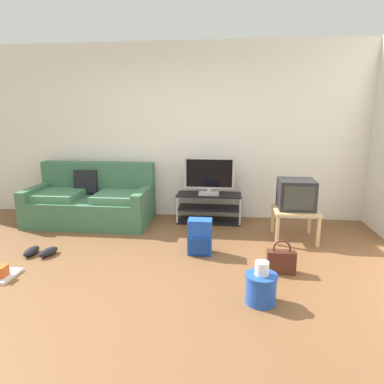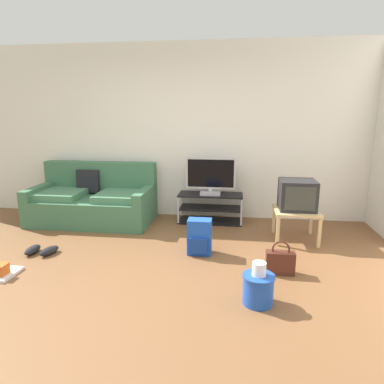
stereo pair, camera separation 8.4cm
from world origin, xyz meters
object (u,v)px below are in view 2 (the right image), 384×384
(couch, at_px, (94,201))
(handbag, at_px, (280,262))
(crt_tv, at_px, (297,195))
(backpack, at_px, (200,237))
(sneakers_pair, at_px, (41,250))
(tv_stand, at_px, (210,208))
(side_table, at_px, (296,214))
(cleaning_bucket, at_px, (258,287))
(flat_tv, at_px, (211,176))

(couch, bearing_deg, handbag, -28.97)
(crt_tv, xyz_separation_m, backpack, (-1.20, -0.65, -0.40))
(couch, height_order, sneakers_pair, couch)
(couch, height_order, handbag, couch)
(tv_stand, bearing_deg, crt_tv, -27.32)
(couch, bearing_deg, crt_tv, -8.04)
(crt_tv, relative_size, backpack, 1.07)
(crt_tv, relative_size, handbag, 1.26)
(couch, distance_m, tv_stand, 1.81)
(tv_stand, relative_size, side_table, 1.73)
(side_table, distance_m, backpack, 1.37)
(side_table, xyz_separation_m, sneakers_pair, (-3.08, -0.89, -0.31))
(couch, relative_size, side_table, 3.22)
(backpack, xyz_separation_m, sneakers_pair, (-1.88, -0.26, -0.16))
(sneakers_pair, bearing_deg, couch, 85.30)
(backpack, xyz_separation_m, cleaning_bucket, (0.63, -1.02, -0.05))
(couch, xyz_separation_m, backpack, (1.77, -1.07, -0.11))
(flat_tv, height_order, sneakers_pair, flat_tv)
(side_table, distance_m, cleaning_bucket, 1.76)
(couch, distance_m, flat_tv, 1.85)
(backpack, relative_size, sneakers_pair, 1.15)
(backpack, bearing_deg, side_table, 46.00)
(handbag, bearing_deg, flat_tv, 117.79)
(backpack, bearing_deg, sneakers_pair, -153.70)
(flat_tv, height_order, handbag, flat_tv)
(flat_tv, height_order, side_table, flat_tv)
(handbag, xyz_separation_m, cleaning_bucket, (-0.26, -0.62, 0.03))
(flat_tv, bearing_deg, couch, -174.78)
(flat_tv, height_order, crt_tv, flat_tv)
(cleaning_bucket, bearing_deg, sneakers_pair, 163.18)
(sneakers_pair, bearing_deg, side_table, 16.17)
(tv_stand, distance_m, crt_tv, 1.38)
(side_table, xyz_separation_m, handbag, (-0.31, -1.04, -0.23))
(tv_stand, relative_size, crt_tv, 2.14)
(crt_tv, distance_m, handbag, 1.20)
(tv_stand, distance_m, backpack, 1.25)
(tv_stand, bearing_deg, sneakers_pair, -141.51)
(cleaning_bucket, bearing_deg, couch, 138.97)
(couch, distance_m, crt_tv, 3.02)
(sneakers_pair, bearing_deg, cleaning_bucket, -16.82)
(tv_stand, xyz_separation_m, cleaning_bucket, (0.60, -2.28, -0.06))
(handbag, bearing_deg, tv_stand, 117.47)
(tv_stand, relative_size, backpack, 2.29)
(cleaning_bucket, bearing_deg, backpack, 121.70)
(tv_stand, height_order, sneakers_pair, tv_stand)
(crt_tv, bearing_deg, flat_tv, 153.55)
(couch, relative_size, cleaning_bucket, 4.68)
(handbag, height_order, sneakers_pair, handbag)
(side_table, relative_size, handbag, 1.55)
(side_table, height_order, sneakers_pair, side_table)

